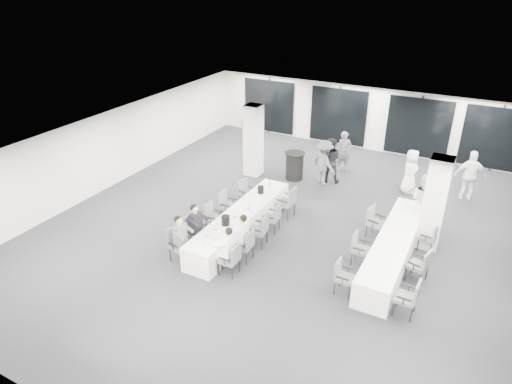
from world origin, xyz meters
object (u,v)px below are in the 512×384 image
chair_side_right_mid (421,264)px  standing_guest_g (246,121)px  chair_main_left_second (193,230)px  chair_main_left_fourth (227,204)px  chair_main_left_near (178,242)px  chair_side_left_mid (359,247)px  chair_side_left_far (374,220)px  chair_side_left_near (342,275)px  chair_main_left_mid (213,216)px  standing_guest_h (424,198)px  ice_bucket_near (226,220)px  banquet_table_main (241,223)px  chair_side_right_far (431,236)px  chair_main_right_second (246,244)px  chair_main_right_near (232,258)px  standing_guest_e (411,169)px  chair_main_right_mid (260,229)px  chair_main_right_fourth (274,216)px  standing_guest_d (471,172)px  cocktail_table (295,166)px  chair_side_right_near (410,296)px  banquet_table_side (393,249)px  ice_bucket_far (261,190)px  standing_guest_b (330,157)px  chair_main_left_far (245,191)px  standing_guest_a (344,149)px  standing_guest_c (324,160)px

chair_side_right_mid → standing_guest_g: bearing=65.9°
chair_main_left_second → chair_main_left_fourth: 1.89m
chair_main_left_near → standing_guest_g: bearing=-149.1°
chair_side_left_mid → chair_side_left_far: (-0.00, 1.61, 0.02)m
chair_side_left_near → chair_main_left_mid: bearing=-101.8°
standing_guest_h → ice_bucket_near: standing_guest_h is taller
banquet_table_main → chair_side_right_far: bearing=17.9°
chair_main_right_second → standing_guest_h: standing_guest_h is taller
chair_main_right_second → standing_guest_g: size_ratio=0.48×
chair_main_right_second → chair_main_right_near: bearing=178.3°
banquet_table_main → standing_guest_e: (3.95, 5.37, 0.55)m
chair_main_left_second → chair_main_right_mid: size_ratio=1.04×
chair_main_right_fourth → standing_guest_g: (-4.67, 6.69, 0.47)m
chair_main_left_second → standing_guest_d: bearing=132.3°
chair_main_right_mid → standing_guest_d: standing_guest_d is taller
chair_main_right_second → chair_side_left_far: 4.07m
chair_main_left_second → standing_guest_d: standing_guest_d is taller
cocktail_table → chair_main_right_fourth: (1.02, -3.93, -0.01)m
chair_main_right_second → chair_side_left_near: bearing=-93.1°
chair_side_right_near → standing_guest_e: 6.90m
banquet_table_main → chair_side_left_far: bearing=26.0°
chair_main_right_near → chair_side_left_near: (2.80, 0.69, -0.02)m
chair_main_right_near → chair_main_right_second: chair_main_right_second is taller
standing_guest_h → chair_main_left_second: bearing=81.4°
chair_side_right_mid → chair_main_left_near: bearing=123.3°
chair_side_left_near → ice_bucket_near: size_ratio=3.24×
chair_main_right_mid → standing_guest_e: 6.50m
chair_side_left_far → standing_guest_d: bearing=162.1°
chair_side_right_near → chair_side_right_far: bearing=2.1°
banquet_table_side → chair_side_right_near: (0.84, -2.11, 0.19)m
chair_side_left_near → ice_bucket_far: bearing=-125.7°
chair_main_left_fourth → standing_guest_b: size_ratio=0.50×
chair_main_right_near → chair_side_right_near: chair_side_right_near is taller
cocktail_table → chair_main_left_far: size_ratio=1.20×
chair_main_right_mid → standing_guest_b: size_ratio=0.50×
standing_guest_g → chair_side_left_near: bearing=-27.4°
standing_guest_d → chair_main_right_second: bearing=40.8°
chair_main_left_mid → chair_side_right_near: chair_side_right_near is taller
chair_side_left_far → chair_side_right_far: chair_side_left_far is taller
chair_main_right_fourth → chair_main_right_near: bearing=175.6°
chair_side_right_far → standing_guest_a: bearing=51.4°
banquet_table_main → chair_main_left_second: bearing=-122.2°
chair_main_left_second → standing_guest_c: standing_guest_c is taller
banquet_table_main → chair_side_right_near: size_ratio=5.08×
ice_bucket_near → standing_guest_b: bearing=79.3°
chair_main_left_second → standing_guest_e: bearing=140.1°
chair_main_left_near → chair_side_right_far: size_ratio=1.16×
chair_main_right_second → standing_guest_b: standing_guest_b is taller
standing_guest_b → chair_side_right_mid: bearing=110.6°
chair_side_left_mid → chair_side_right_mid: size_ratio=0.96×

